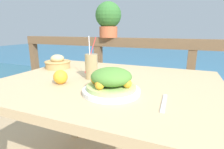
# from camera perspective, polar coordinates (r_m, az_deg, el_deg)

# --- Properties ---
(patio_table) EXTENTS (1.22, 0.96, 0.76)m
(patio_table) POSITION_cam_1_polar(r_m,az_deg,el_deg) (1.03, -1.17, -6.67)
(patio_table) COLOR tan
(patio_table) RESTS_ON ground_plane
(railing_fence) EXTENTS (2.80, 0.08, 0.97)m
(railing_fence) POSITION_cam_1_polar(r_m,az_deg,el_deg) (1.73, 9.11, 2.80)
(railing_fence) COLOR brown
(railing_fence) RESTS_ON ground_plane
(sea_backdrop) EXTENTS (12.00, 4.00, 0.45)m
(sea_backdrop) POSITION_cam_1_polar(r_m,az_deg,el_deg) (4.25, 16.80, 2.69)
(sea_backdrop) COLOR teal
(sea_backdrop) RESTS_ON ground_plane
(salad_plate) EXTENTS (0.26, 0.26, 0.12)m
(salad_plate) POSITION_cam_1_polar(r_m,az_deg,el_deg) (0.79, -0.23, -2.58)
(salad_plate) COLOR white
(salad_plate) RESTS_ON patio_table
(drink_glass) EXTENTS (0.07, 0.08, 0.25)m
(drink_glass) POSITION_cam_1_polar(r_m,az_deg,el_deg) (1.03, -6.65, 2.71)
(drink_glass) COLOR tan
(drink_glass) RESTS_ON patio_table
(bread_basket) EXTENTS (0.19, 0.19, 0.10)m
(bread_basket) POSITION_cam_1_polar(r_m,az_deg,el_deg) (1.37, -17.31, 3.65)
(bread_basket) COLOR tan
(bread_basket) RESTS_ON patio_table
(potted_plant) EXTENTS (0.25, 0.25, 0.34)m
(potted_plant) POSITION_cam_1_polar(r_m,az_deg,el_deg) (1.81, -1.20, 17.93)
(potted_plant) COLOR #B75B38
(potted_plant) RESTS_ON railing_fence
(knife) EXTENTS (0.02, 0.18, 0.00)m
(knife) POSITION_cam_1_polar(r_m,az_deg,el_deg) (0.73, 16.63, -8.79)
(knife) COLOR silver
(knife) RESTS_ON patio_table
(orange_near_basket) EXTENTS (0.08, 0.08, 0.08)m
(orange_near_basket) POSITION_cam_1_polar(r_m,az_deg,el_deg) (0.97, -16.46, -0.77)
(orange_near_basket) COLOR #F9A328
(orange_near_basket) RESTS_ON patio_table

